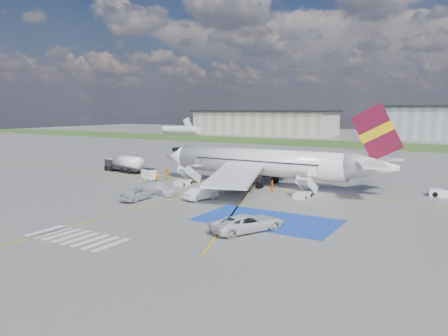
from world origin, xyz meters
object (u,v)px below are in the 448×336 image
at_px(car_silver_b, 201,194).
at_px(fuel_tanker, 124,165).
at_px(car_silver_a, 137,194).
at_px(van_white_b, 158,186).
at_px(airliner, 268,163).
at_px(gpu_cart, 149,175).
at_px(van_white_a, 248,220).

bearing_deg(car_silver_b, fuel_tanker, -11.66).
bearing_deg(car_silver_a, van_white_b, -86.23).
distance_m(airliner, car_silver_b, 13.69).
distance_m(airliner, van_white_b, 16.35).
height_order(gpu_cart, car_silver_b, gpu_cart).
height_order(airliner, gpu_cart, airliner).
height_order(gpu_cart, van_white_b, van_white_b).
bearing_deg(gpu_cart, car_silver_b, -17.02).
xyz_separation_m(fuel_tanker, car_silver_a, (18.34, -17.07, -0.43)).
bearing_deg(van_white_b, van_white_a, -103.86).
height_order(airliner, fuel_tanker, airliner).
relative_size(gpu_cart, van_white_a, 0.45).
relative_size(car_silver_a, car_silver_b, 1.02).
relative_size(van_white_a, van_white_b, 1.09).
distance_m(car_silver_a, van_white_b, 4.76).
bearing_deg(airliner, van_white_b, -127.89).
height_order(gpu_cart, car_silver_a, gpu_cart).
bearing_deg(gpu_cart, van_white_a, -22.24).
bearing_deg(van_white_a, gpu_cart, -6.35).
xyz_separation_m(car_silver_b, van_white_a, (11.56, -9.40, 0.28)).
bearing_deg(van_white_a, van_white_b, -0.89).
bearing_deg(fuel_tanker, van_white_a, -23.29).
distance_m(airliner, fuel_tanker, 27.80).
bearing_deg(car_silver_a, fuel_tanker, -45.94).
relative_size(car_silver_a, van_white_a, 0.85).
height_order(airliner, van_white_a, airliner).
height_order(car_silver_b, van_white_a, van_white_a).
bearing_deg(van_white_a, car_silver_a, 11.21).
xyz_separation_m(gpu_cart, car_silver_a, (8.63, -12.38, -0.05)).
bearing_deg(van_white_b, fuel_tanker, 69.04).
height_order(van_white_a, van_white_b, van_white_a).
xyz_separation_m(fuel_tanker, gpu_cart, (9.71, -4.69, -0.38)).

